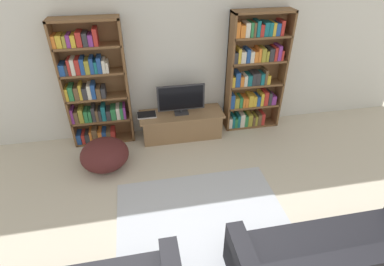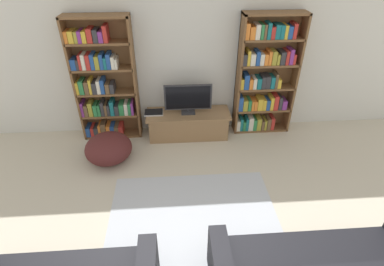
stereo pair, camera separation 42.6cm
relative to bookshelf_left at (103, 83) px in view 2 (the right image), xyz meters
name	(u,v)px [view 2 (the right image)]	position (x,y,z in m)	size (l,w,h in m)	color
wall_back	(186,60)	(1.40, 0.18, 0.30)	(8.80, 0.06, 2.60)	silver
bookshelf_left	(103,83)	(0.00, 0.00, 0.00)	(1.01, 0.30, 2.09)	brown
bookshelf_right	(264,78)	(2.72, 0.00, 0.02)	(1.01, 0.30, 2.09)	brown
tv_stand	(188,124)	(1.40, -0.14, -0.77)	(1.46, 0.52, 0.46)	#8E6B47
television	(188,98)	(1.40, -0.15, -0.26)	(0.81, 0.16, 0.54)	#2D2D33
laptop	(154,112)	(0.80, -0.11, -0.53)	(0.33, 0.24, 0.03)	#B7B7BC
area_rug	(194,222)	(1.35, -2.15, -1.00)	(2.17, 1.74, 0.02)	#B2B7C1
beanbag_ottoman	(109,148)	(0.10, -0.78, -0.78)	(0.74, 0.74, 0.45)	#4C1E1E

